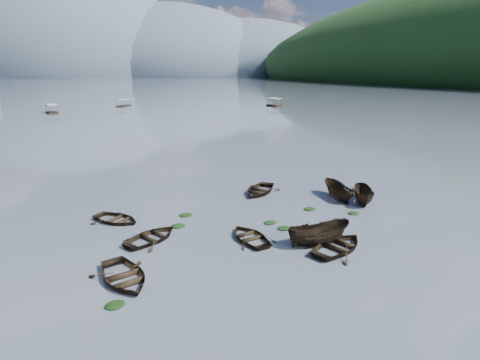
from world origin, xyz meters
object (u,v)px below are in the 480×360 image
object	(u,v)px
rowboat_0	(124,280)
pontoon_left	(52,113)
pontoon_centre	(124,106)
rowboat_3	(250,239)

from	to	relation	value
rowboat_0	pontoon_left	size ratio (longest dim) A/B	0.76
rowboat_0	pontoon_left	distance (m)	100.08
rowboat_0	pontoon_centre	bearing A→B (deg)	71.25
pontoon_left	rowboat_3	bearing A→B (deg)	-92.90
rowboat_3	pontoon_centre	distance (m)	112.14
rowboat_0	pontoon_left	xyz separation A→B (m)	(-14.01, 99.09, 0.00)
rowboat_0	pontoon_centre	world-z (taller)	pontoon_centre
pontoon_left	pontoon_centre	xyz separation A→B (m)	(20.48, 15.65, 0.00)
rowboat_3	pontoon_left	xyz separation A→B (m)	(-22.73, 96.47, 0.00)
rowboat_0	rowboat_3	size ratio (longest dim) A/B	1.15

